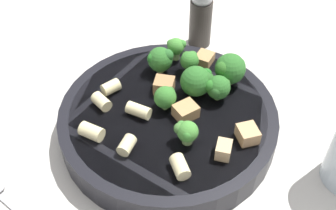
{
  "coord_description": "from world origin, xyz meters",
  "views": [
    {
      "loc": [
        -0.19,
        -0.29,
        0.4
      ],
      "look_at": [
        0.0,
        0.0,
        0.05
      ],
      "focal_mm": 45.0,
      "sensor_mm": 36.0,
      "label": 1
    }
  ],
  "objects_px": {
    "rigatoni_2": "(92,132)",
    "pepper_shaker": "(201,16)",
    "broccoli_floret_7": "(186,132)",
    "broccoli_floret_0": "(176,47)",
    "rigatoni_3": "(139,110)",
    "rigatoni_5": "(111,87)",
    "broccoli_floret_3": "(167,96)",
    "broccoli_floret_4": "(198,81)",
    "rigatoni_4": "(180,167)",
    "broccoli_floret_5": "(218,88)",
    "broccoli_floret_6": "(160,59)",
    "chicken_chunk_3": "(186,111)",
    "broccoli_floret_1": "(229,68)",
    "chicken_chunk_2": "(248,134)",
    "pasta_bowl": "(168,119)",
    "rigatoni_1": "(127,145)",
    "chicken_chunk_1": "(164,86)",
    "broccoli_floret_2": "(189,60)",
    "rigatoni_0": "(101,102)",
    "chicken_chunk_0": "(204,59)"
  },
  "relations": [
    {
      "from": "chicken_chunk_0",
      "to": "chicken_chunk_3",
      "type": "xyz_separation_m",
      "value": [
        -0.08,
        -0.07,
        0.0
      ]
    },
    {
      "from": "rigatoni_2",
      "to": "rigatoni_3",
      "type": "height_order",
      "value": "rigatoni_2"
    },
    {
      "from": "pasta_bowl",
      "to": "broccoli_floret_0",
      "type": "height_order",
      "value": "broccoli_floret_0"
    },
    {
      "from": "broccoli_floret_6",
      "to": "rigatoni_0",
      "type": "xyz_separation_m",
      "value": [
        -0.09,
        -0.02,
        -0.01
      ]
    },
    {
      "from": "rigatoni_3",
      "to": "chicken_chunk_3",
      "type": "height_order",
      "value": "chicken_chunk_3"
    },
    {
      "from": "broccoli_floret_0",
      "to": "rigatoni_3",
      "type": "xyz_separation_m",
      "value": [
        -0.1,
        -0.06,
        -0.01
      ]
    },
    {
      "from": "pepper_shaker",
      "to": "broccoli_floret_4",
      "type": "bearing_deg",
      "value": -127.96
    },
    {
      "from": "broccoli_floret_3",
      "to": "chicken_chunk_0",
      "type": "height_order",
      "value": "broccoli_floret_3"
    },
    {
      "from": "rigatoni_4",
      "to": "chicken_chunk_1",
      "type": "xyz_separation_m",
      "value": [
        0.05,
        0.11,
        0.0
      ]
    },
    {
      "from": "chicken_chunk_2",
      "to": "pasta_bowl",
      "type": "bearing_deg",
      "value": 120.65
    },
    {
      "from": "rigatoni_1",
      "to": "chicken_chunk_3",
      "type": "bearing_deg",
      "value": 4.41
    },
    {
      "from": "pasta_bowl",
      "to": "broccoli_floret_6",
      "type": "bearing_deg",
      "value": 64.45
    },
    {
      "from": "pasta_bowl",
      "to": "pepper_shaker",
      "type": "distance_m",
      "value": 0.19
    },
    {
      "from": "broccoli_floret_7",
      "to": "chicken_chunk_2",
      "type": "distance_m",
      "value": 0.07
    },
    {
      "from": "broccoli_floret_7",
      "to": "broccoli_floret_4",
      "type": "bearing_deg",
      "value": 44.97
    },
    {
      "from": "rigatoni_2",
      "to": "pepper_shaker",
      "type": "relative_size",
      "value": 0.27
    },
    {
      "from": "broccoli_floret_0",
      "to": "broccoli_floret_1",
      "type": "bearing_deg",
      "value": -69.38
    },
    {
      "from": "chicken_chunk_2",
      "to": "chicken_chunk_3",
      "type": "relative_size",
      "value": 0.91
    },
    {
      "from": "rigatoni_0",
      "to": "rigatoni_4",
      "type": "height_order",
      "value": "same"
    },
    {
      "from": "broccoli_floret_4",
      "to": "rigatoni_1",
      "type": "distance_m",
      "value": 0.12
    },
    {
      "from": "pasta_bowl",
      "to": "rigatoni_4",
      "type": "height_order",
      "value": "rigatoni_4"
    },
    {
      "from": "rigatoni_5",
      "to": "chicken_chunk_1",
      "type": "xyz_separation_m",
      "value": [
        0.06,
        -0.03,
        0.0
      ]
    },
    {
      "from": "broccoli_floret_5",
      "to": "rigatoni_4",
      "type": "relative_size",
      "value": 1.32
    },
    {
      "from": "rigatoni_5",
      "to": "chicken_chunk_1",
      "type": "bearing_deg",
      "value": -31.71
    },
    {
      "from": "broccoli_floret_6",
      "to": "chicken_chunk_2",
      "type": "distance_m",
      "value": 0.15
    },
    {
      "from": "broccoli_floret_3",
      "to": "broccoli_floret_2",
      "type": "bearing_deg",
      "value": 32.68
    },
    {
      "from": "rigatoni_5",
      "to": "broccoli_floret_3",
      "type": "bearing_deg",
      "value": -54.5
    },
    {
      "from": "rigatoni_1",
      "to": "broccoli_floret_2",
      "type": "bearing_deg",
      "value": 27.54
    },
    {
      "from": "broccoli_floret_7",
      "to": "rigatoni_4",
      "type": "height_order",
      "value": "broccoli_floret_7"
    },
    {
      "from": "broccoli_floret_7",
      "to": "rigatoni_2",
      "type": "xyz_separation_m",
      "value": [
        -0.08,
        0.06,
        -0.01
      ]
    },
    {
      "from": "rigatoni_2",
      "to": "chicken_chunk_3",
      "type": "height_order",
      "value": "same"
    },
    {
      "from": "rigatoni_4",
      "to": "rigatoni_5",
      "type": "bearing_deg",
      "value": 91.21
    },
    {
      "from": "broccoli_floret_1",
      "to": "rigatoni_3",
      "type": "relative_size",
      "value": 1.5
    },
    {
      "from": "broccoli_floret_5",
      "to": "broccoli_floret_7",
      "type": "relative_size",
      "value": 1.13
    },
    {
      "from": "broccoli_floret_7",
      "to": "chicken_chunk_3",
      "type": "relative_size",
      "value": 1.14
    },
    {
      "from": "pasta_bowl",
      "to": "rigatoni_3",
      "type": "height_order",
      "value": "rigatoni_3"
    },
    {
      "from": "rigatoni_4",
      "to": "chicken_chunk_0",
      "type": "height_order",
      "value": "rigatoni_4"
    },
    {
      "from": "broccoli_floret_4",
      "to": "rigatoni_0",
      "type": "relative_size",
      "value": 1.7
    },
    {
      "from": "pepper_shaker",
      "to": "chicken_chunk_3",
      "type": "bearing_deg",
      "value": -131.61
    },
    {
      "from": "broccoli_floret_5",
      "to": "broccoli_floret_0",
      "type": "bearing_deg",
      "value": 88.25
    },
    {
      "from": "broccoli_floret_4",
      "to": "rigatoni_4",
      "type": "bearing_deg",
      "value": -134.65
    },
    {
      "from": "broccoli_floret_5",
      "to": "chicken_chunk_2",
      "type": "bearing_deg",
      "value": -98.96
    },
    {
      "from": "broccoli_floret_0",
      "to": "broccoli_floret_3",
      "type": "relative_size",
      "value": 1.01
    },
    {
      "from": "broccoli_floret_1",
      "to": "broccoli_floret_7",
      "type": "distance_m",
      "value": 0.11
    },
    {
      "from": "chicken_chunk_3",
      "to": "chicken_chunk_2",
      "type": "bearing_deg",
      "value": -60.68
    },
    {
      "from": "pasta_bowl",
      "to": "broccoli_floret_3",
      "type": "distance_m",
      "value": 0.03
    },
    {
      "from": "broccoli_floret_3",
      "to": "chicken_chunk_3",
      "type": "height_order",
      "value": "broccoli_floret_3"
    },
    {
      "from": "broccoli_floret_2",
      "to": "rigatoni_4",
      "type": "distance_m",
      "value": 0.16
    },
    {
      "from": "broccoli_floret_1",
      "to": "rigatoni_5",
      "type": "relative_size",
      "value": 1.97
    },
    {
      "from": "broccoli_floret_6",
      "to": "chicken_chunk_3",
      "type": "bearing_deg",
      "value": -102.64
    }
  ]
}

